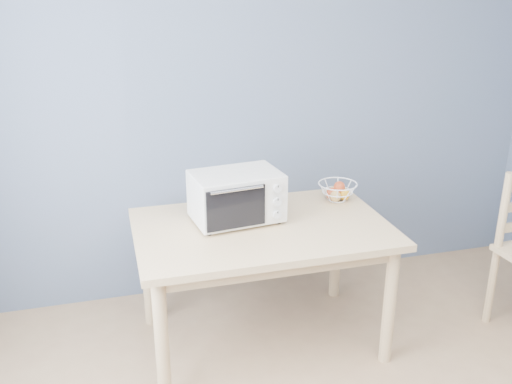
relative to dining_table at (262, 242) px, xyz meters
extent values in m
cube|color=slate|center=(0.17, 0.73, 0.65)|extent=(4.00, 0.01, 2.60)
cube|color=#D5B280|center=(0.00, 0.00, 0.08)|extent=(1.40, 0.90, 0.04)
cylinder|color=#D5B280|center=(-0.62, -0.37, -0.29)|extent=(0.07, 0.07, 0.71)
cylinder|color=#D5B280|center=(0.62, -0.37, -0.29)|extent=(0.07, 0.07, 0.71)
cylinder|color=#D5B280|center=(-0.62, 0.37, -0.29)|extent=(0.07, 0.07, 0.71)
cylinder|color=#D5B280|center=(0.62, 0.37, -0.29)|extent=(0.07, 0.07, 0.71)
cube|color=beige|center=(-0.12, 0.11, 0.25)|extent=(0.52, 0.38, 0.27)
cube|color=black|center=(-0.18, 0.10, 0.25)|extent=(0.34, 0.32, 0.21)
cube|color=black|center=(-0.16, -0.07, 0.25)|extent=(0.33, 0.05, 0.23)
cylinder|color=silver|center=(-0.16, -0.09, 0.36)|extent=(0.29, 0.05, 0.02)
cube|color=beige|center=(0.07, -0.03, 0.25)|extent=(0.13, 0.02, 0.25)
cylinder|color=black|center=(-0.31, -0.04, 0.11)|extent=(0.03, 0.03, 0.02)
cylinder|color=black|center=(0.10, 0.01, 0.11)|extent=(0.03, 0.03, 0.02)
cylinder|color=black|center=(-0.34, 0.20, 0.11)|extent=(0.03, 0.03, 0.02)
cylinder|color=black|center=(0.07, 0.25, 0.11)|extent=(0.03, 0.03, 0.02)
cylinder|color=silver|center=(0.07, -0.04, 0.33)|extent=(0.05, 0.02, 0.05)
cylinder|color=silver|center=(0.07, -0.04, 0.25)|extent=(0.05, 0.02, 0.05)
cylinder|color=silver|center=(0.07, -0.04, 0.18)|extent=(0.05, 0.02, 0.05)
torus|color=white|center=(0.55, 0.24, 0.21)|extent=(0.32, 0.32, 0.01)
torus|color=white|center=(0.55, 0.24, 0.16)|extent=(0.25, 0.25, 0.01)
torus|color=white|center=(0.55, 0.24, 0.11)|extent=(0.15, 0.15, 0.01)
sphere|color=red|center=(0.52, 0.25, 0.14)|extent=(0.07, 0.07, 0.07)
sphere|color=orange|center=(0.59, 0.22, 0.14)|extent=(0.07, 0.07, 0.07)
sphere|color=tan|center=(0.55, 0.29, 0.14)|extent=(0.07, 0.07, 0.07)
sphere|color=red|center=(0.56, 0.24, 0.19)|extent=(0.07, 0.07, 0.07)
sphere|color=tan|center=(0.52, 0.21, 0.14)|extent=(0.07, 0.07, 0.07)
cylinder|color=#D5B280|center=(1.42, -0.19, -0.40)|extent=(0.05, 0.05, 0.50)
cylinder|color=#D5B280|center=(1.42, -0.19, 0.09)|extent=(0.05, 0.05, 0.50)
camera|label=1|loc=(-0.80, -2.77, 1.39)|focal=40.00mm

